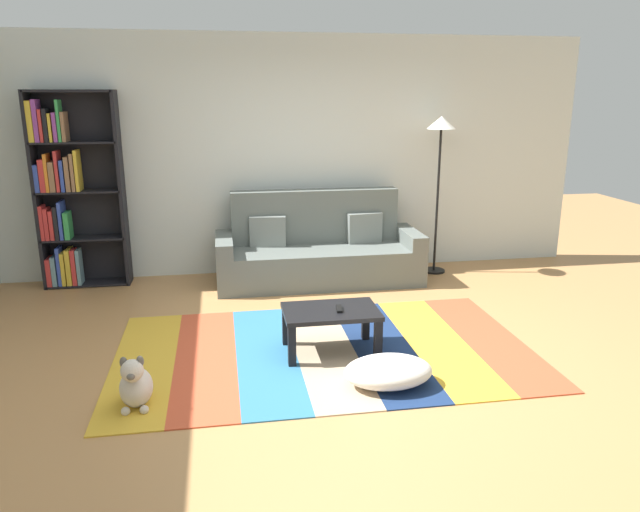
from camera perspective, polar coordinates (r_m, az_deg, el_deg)
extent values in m
plane|color=#B27F4C|center=(4.88, 1.72, -9.58)|extent=(14.00, 14.00, 0.00)
cube|color=silver|center=(6.98, -2.33, 9.55)|extent=(6.80, 0.10, 2.70)
cube|color=gold|center=(4.94, -16.58, -9.85)|extent=(0.48, 2.04, 0.01)
cube|color=#C64C2D|center=(4.90, -10.90, -9.68)|extent=(0.48, 2.04, 0.01)
cube|color=teal|center=(4.91, -5.18, -9.42)|extent=(0.48, 2.04, 0.01)
cube|color=tan|center=(4.96, 0.46, -9.06)|extent=(0.48, 2.04, 0.01)
cube|color=navy|center=(5.06, 5.92, -8.64)|extent=(0.48, 2.04, 0.01)
cube|color=gold|center=(5.20, 11.10, -8.16)|extent=(0.48, 2.04, 0.01)
cube|color=#C64C2D|center=(5.39, 15.97, -7.66)|extent=(0.48, 2.04, 0.01)
cube|color=#59605B|center=(6.64, -0.08, -0.87)|extent=(1.90, 0.80, 0.40)
cube|color=#59605B|center=(6.80, -0.50, 3.87)|extent=(1.90, 0.20, 0.60)
cube|color=#59605B|center=(6.53, -9.12, -0.62)|extent=(0.18, 0.80, 0.56)
cube|color=#59605B|center=(6.86, 8.52, 0.18)|extent=(0.18, 0.80, 0.56)
cube|color=slate|center=(6.65, -5.02, 2.31)|extent=(0.42, 0.19, 0.36)
cube|color=slate|center=(6.83, 4.23, 2.66)|extent=(0.42, 0.19, 0.36)
cube|color=black|center=(6.98, -25.51, 5.55)|extent=(0.04, 0.28, 2.09)
cube|color=black|center=(6.79, -18.46, 6.03)|extent=(0.04, 0.28, 2.09)
cube|color=black|center=(7.00, -21.81, 5.98)|extent=(0.90, 0.01, 2.09)
cube|color=black|center=(7.10, -21.21, -2.40)|extent=(0.86, 0.28, 0.02)
cube|color=black|center=(6.97, -21.62, 1.63)|extent=(0.86, 0.28, 0.02)
cube|color=black|center=(6.87, -22.04, 5.80)|extent=(0.86, 0.28, 0.02)
cube|color=black|center=(6.82, -22.47, 10.05)|extent=(0.86, 0.28, 0.02)
cube|color=black|center=(6.80, -22.93, 14.36)|extent=(0.86, 0.28, 0.02)
cube|color=red|center=(7.14, -24.40, -1.30)|extent=(0.05, 0.25, 0.30)
cube|color=#668C99|center=(7.09, -24.06, -1.29)|extent=(0.05, 0.17, 0.32)
cube|color=#334CB2|center=(7.07, -23.65, -0.86)|extent=(0.04, 0.19, 0.42)
cube|color=gold|center=(7.06, -23.33, -1.10)|extent=(0.04, 0.17, 0.36)
cube|color=gold|center=(7.07, -22.84, -0.88)|extent=(0.05, 0.24, 0.39)
cube|color=red|center=(7.03, -22.45, -0.94)|extent=(0.04, 0.17, 0.39)
cube|color=#668C99|center=(7.02, -22.07, -0.93)|extent=(0.04, 0.18, 0.39)
cube|color=red|center=(6.98, -25.02, 2.93)|extent=(0.04, 0.17, 0.37)
cube|color=red|center=(6.98, -24.64, 2.84)|extent=(0.04, 0.18, 0.34)
cube|color=red|center=(6.99, -24.18, 2.83)|extent=(0.04, 0.25, 0.32)
cube|color=black|center=(6.95, -23.88, 2.96)|extent=(0.04, 0.19, 0.36)
cube|color=#334CB2|center=(6.96, -23.48, 3.22)|extent=(0.04, 0.24, 0.40)
cube|color=green|center=(6.93, -23.02, 2.75)|extent=(0.05, 0.19, 0.29)
cube|color=#334CB2|center=(6.90, -25.43, 6.76)|extent=(0.05, 0.17, 0.29)
cube|color=red|center=(6.90, -24.98, 7.02)|extent=(0.05, 0.20, 0.34)
cube|color=orange|center=(6.88, -24.65, 7.28)|extent=(0.03, 0.18, 0.39)
cube|color=#8C6647|center=(6.89, -24.17, 6.99)|extent=(0.05, 0.22, 0.31)
cube|color=red|center=(6.86, -23.80, 7.48)|extent=(0.03, 0.20, 0.43)
cube|color=#334CB2|center=(6.85, -23.38, 7.10)|extent=(0.03, 0.20, 0.33)
cube|color=#8C6647|center=(6.82, -22.99, 7.27)|extent=(0.04, 0.17, 0.36)
cube|color=#8C6647|center=(6.85, -22.49, 7.48)|extent=(0.03, 0.26, 0.39)
cube|color=gold|center=(6.82, -22.20, 7.62)|extent=(0.03, 0.21, 0.43)
cube|color=gold|center=(6.89, -25.86, 11.55)|extent=(0.05, 0.25, 0.41)
cube|color=purple|center=(6.85, -25.49, 11.63)|extent=(0.04, 0.19, 0.43)
cube|color=red|center=(6.84, -25.08, 11.26)|extent=(0.03, 0.18, 0.33)
cube|color=black|center=(6.83, -24.71, 11.32)|extent=(0.04, 0.19, 0.33)
cube|color=gold|center=(6.85, -24.28, 11.18)|extent=(0.03, 0.26, 0.29)
cube|color=purple|center=(6.81, -23.95, 11.24)|extent=(0.04, 0.21, 0.30)
cube|color=green|center=(6.78, -23.69, 11.79)|extent=(0.03, 0.17, 0.42)
cube|color=#8C6647|center=(6.79, -23.28, 11.33)|extent=(0.03, 0.21, 0.30)
cube|color=black|center=(4.81, 1.04, -5.35)|extent=(0.77, 0.49, 0.04)
cube|color=black|center=(4.64, -2.71, -8.58)|extent=(0.06, 0.06, 0.33)
cube|color=black|center=(4.76, 5.59, -8.00)|extent=(0.06, 0.06, 0.33)
cube|color=black|center=(5.02, -3.28, -6.69)|extent=(0.06, 0.06, 0.33)
cube|color=black|center=(5.13, 4.40, -6.21)|extent=(0.06, 0.06, 0.33)
ellipsoid|color=white|center=(4.39, 6.56, -10.95)|extent=(0.65, 0.44, 0.21)
ellipsoid|color=beige|center=(4.31, -17.21, -11.94)|extent=(0.22, 0.30, 0.26)
sphere|color=beige|center=(4.14, -17.59, -10.44)|extent=(0.15, 0.15, 0.15)
ellipsoid|color=#5B5750|center=(4.09, -17.69, -10.93)|extent=(0.06, 0.07, 0.05)
ellipsoid|color=#5B5750|center=(4.14, -18.34, -9.68)|extent=(0.05, 0.04, 0.08)
ellipsoid|color=#5B5750|center=(4.13, -16.88, -9.65)|extent=(0.05, 0.04, 0.08)
sphere|color=beige|center=(4.25, -18.16, -13.98)|extent=(0.06, 0.06, 0.06)
sphere|color=beige|center=(4.23, -16.51, -13.96)|extent=(0.06, 0.06, 0.06)
cylinder|color=black|center=(7.21, 10.85, -1.38)|extent=(0.26, 0.26, 0.02)
cylinder|color=black|center=(7.02, 11.19, 5.16)|extent=(0.03, 0.03, 1.64)
cone|color=white|center=(6.92, 11.58, 12.44)|extent=(0.32, 0.32, 0.14)
cube|color=black|center=(4.79, 1.85, -5.09)|extent=(0.06, 0.15, 0.02)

